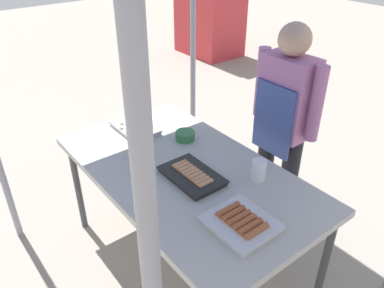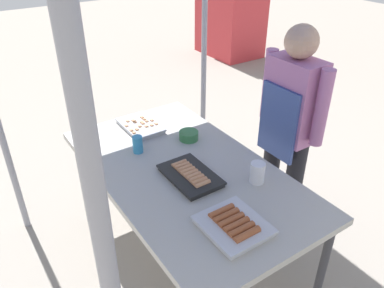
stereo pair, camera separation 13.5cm
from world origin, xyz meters
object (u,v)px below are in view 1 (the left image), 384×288
Objects in this scene: stall_table at (185,177)px; neighbor_stall_left at (210,2)px; tray_meat_skewers at (135,128)px; condiment_bowl at (185,136)px; tray_grilled_sausages at (192,175)px; drink_cup_by_wok at (259,170)px; tray_pork_links at (241,223)px; drink_cup_near_edge at (135,147)px; vendor_woman at (284,117)px.

neighbor_stall_left is at bearing 138.00° from stall_table.
condiment_bowl is at bearing 31.95° from tray_meat_skewers.
neighbor_stall_left is at bearing 132.71° from tray_meat_skewers.
tray_grilled_sausages is (0.09, -0.02, 0.07)m from stall_table.
condiment_bowl is at bearing -174.56° from drink_cup_by_wok.
tray_grilled_sausages is at bearing 173.38° from tray_pork_links.
tray_grilled_sausages is 0.44m from tray_pork_links.
tray_meat_skewers is at bearing 175.62° from tray_pork_links.
drink_cup_near_edge reaches higher than stall_table.
condiment_bowl is at bearing 147.94° from tray_grilled_sausages.
tray_pork_links is 0.85m from condiment_bowl.
drink_cup_by_wok reaches higher than stall_table.
drink_cup_by_wok is 0.07× the size of neighbor_stall_left.
neighbor_stall_left is (-3.89, 3.10, 0.05)m from tray_pork_links.
neighbor_stall_left reaches higher than stall_table.
tray_pork_links is at bearing -38.53° from neighbor_stall_left.
stall_table is 0.43m from drink_cup_by_wok.
neighbor_stall_left is at bearing 141.47° from tray_pork_links.
tray_grilled_sausages is 0.42m from drink_cup_near_edge.
tray_pork_links is at bearing -6.62° from tray_grilled_sausages.
tray_meat_skewers is at bearing 50.37° from vendor_woman.
neighbor_stall_left is at bearing 138.56° from tray_grilled_sausages.
condiment_bowl is 1.16× the size of drink_cup_near_edge.
drink_cup_by_wok reaches higher than tray_grilled_sausages.
vendor_woman is (-0.04, 0.79, 0.09)m from tray_grilled_sausages.
tray_grilled_sausages is 1.03× the size of tray_meat_skewers.
stall_table is 4.52m from neighbor_stall_left.
tray_pork_links is 2.44× the size of condiment_bowl.
neighbor_stall_left is (-3.41, 2.25, -0.04)m from vendor_woman.
tray_meat_skewers is (-0.67, 0.03, -0.00)m from tray_grilled_sausages.
tray_grilled_sausages is 0.24× the size of vendor_woman.
tray_pork_links reaches higher than tray_meat_skewers.
tray_meat_skewers is at bearing -47.29° from neighbor_stall_left.
neighbor_stall_left is (-3.45, 3.05, 0.05)m from tray_grilled_sausages.
tray_meat_skewers is 3.20× the size of drink_cup_near_edge.
drink_cup_near_edge is 0.91× the size of drink_cup_by_wok.
tray_grilled_sausages is at bearing -13.81° from stall_table.
neighbor_stall_left is at bearing -33.47° from vendor_woman.
condiment_bowl is 0.08× the size of neighbor_stall_left.
tray_meat_skewers is at bearing -148.05° from condiment_bowl.
vendor_woman is (-0.48, 0.84, 0.09)m from tray_pork_links.
tray_pork_links is 2.83× the size of drink_cup_near_edge.
stall_table is at bearing -37.12° from condiment_bowl.
tray_pork_links reaches higher than tray_grilled_sausages.
condiment_bowl is 1.05× the size of drink_cup_by_wok.
drink_cup_near_edge reaches higher than tray_grilled_sausages.
condiment_bowl is (-0.80, 0.28, 0.01)m from tray_pork_links.
condiment_bowl is 0.08× the size of vendor_woman.
drink_cup_by_wok is at bearing 39.21° from stall_table.
stall_table is 13.46× the size of drink_cup_by_wok.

